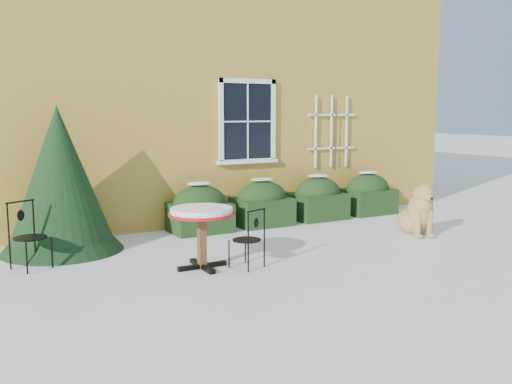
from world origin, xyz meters
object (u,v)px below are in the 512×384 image
evergreen_shrub (61,193)px  patio_chair_near (249,238)px  patio_chair_far (28,235)px  dog (418,214)px  bistro_table (202,218)px

evergreen_shrub → patio_chair_near: (2.07, -2.30, -0.49)m
patio_chair_far → patio_chair_near: bearing=-54.6°
patio_chair_near → dog: bearing=165.2°
patio_chair_far → dog: size_ratio=0.92×
patio_chair_near → evergreen_shrub: bearing=-69.6°
bistro_table → dog: size_ratio=0.91×
evergreen_shrub → patio_chair_near: bearing=-47.9°
patio_chair_near → patio_chair_far: bearing=-50.4°
bistro_table → patio_chair_far: (-2.10, 1.17, -0.24)m
evergreen_shrub → patio_chair_far: (-0.60, -0.83, -0.44)m
evergreen_shrub → patio_chair_far: bearing=-125.9°
bistro_table → evergreen_shrub: bearing=126.7°
dog → patio_chair_far: bearing=-170.5°
patio_chair_near → dog: size_ratio=0.83×
patio_chair_far → dog: bearing=-35.0°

